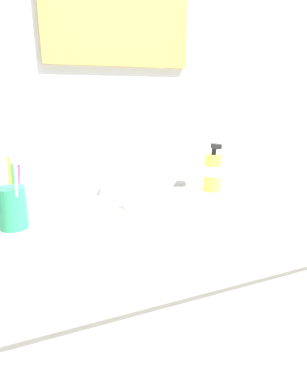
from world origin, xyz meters
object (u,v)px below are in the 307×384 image
toothbrush_cup (12,208)px  toothbrush_green (14,184)px  faucet (130,183)px  toothbrush_yellow (10,181)px  toothbrush_purple (18,185)px  soap_dispenser (213,172)px  toothbrush_white (16,188)px

toothbrush_cup → toothbrush_green: size_ratio=0.61×
faucet → toothbrush_yellow: (-0.32, -0.03, 0.05)m
toothbrush_purple → toothbrush_yellow: toothbrush_yellow is taller
soap_dispenser → faucet: bearing=-174.1°
toothbrush_green → toothbrush_white: size_ratio=0.91×
toothbrush_cup → toothbrush_green: 0.06m
faucet → toothbrush_cup: faucet is taller
toothbrush_white → toothbrush_purple: bearing=85.9°
faucet → toothbrush_purple: toothbrush_purple is taller
faucet → toothbrush_white: toothbrush_white is taller
toothbrush_green → toothbrush_purple: bearing=-48.1°
toothbrush_yellow → soap_dispenser: (0.64, 0.06, -0.05)m
faucet → toothbrush_white: (-0.31, -0.10, 0.05)m
soap_dispenser → toothbrush_purple: bearing=-173.5°
toothbrush_cup → toothbrush_green: toothbrush_green is taller
faucet → toothbrush_cup: size_ratio=1.54×
faucet → soap_dispenser: size_ratio=0.99×
toothbrush_cup → soap_dispenser: soap_dispenser is taller
toothbrush_white → toothbrush_yellow: toothbrush_yellow is taller
toothbrush_purple → soap_dispenser: size_ratio=1.04×
faucet → toothbrush_purple: bearing=-172.9°
faucet → toothbrush_purple: size_ratio=0.94×
toothbrush_cup → toothbrush_yellow: toothbrush_yellow is taller
toothbrush_purple → toothbrush_yellow: bearing=155.2°
faucet → toothbrush_white: size_ratio=0.85×
toothbrush_green → soap_dispenser: size_ratio=1.06×
toothbrush_white → toothbrush_yellow: (-0.01, 0.07, 0.00)m
toothbrush_yellow → toothbrush_cup: bearing=-93.6°
toothbrush_cup → toothbrush_white: size_ratio=0.55×
toothbrush_cup → toothbrush_white: (0.02, -0.03, 0.06)m
toothbrush_white → soap_dispenser: 0.64m
toothbrush_purple → faucet: bearing=7.1°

